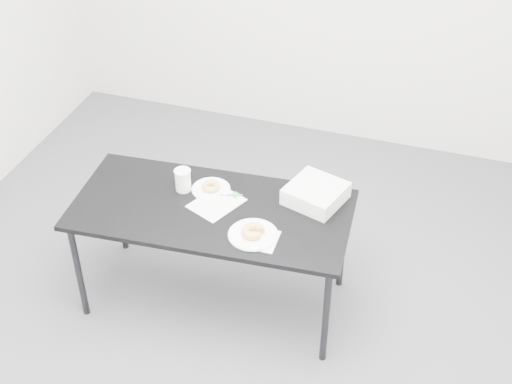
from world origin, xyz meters
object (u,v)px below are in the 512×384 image
(table, at_px, (212,215))
(bakery_box, at_px, (316,193))
(donut_near, at_px, (253,231))
(pen, at_px, (231,195))
(plate_far, at_px, (211,189))
(scorecard, at_px, (216,203))
(coffee_cup, at_px, (183,180))
(plate_near, at_px, (253,235))
(donut_far, at_px, (211,186))

(table, relative_size, bakery_box, 5.48)
(table, distance_m, donut_near, 0.33)
(pen, relative_size, plate_far, 0.58)
(pen, bearing_deg, bakery_box, -5.92)
(pen, xyz_separation_m, donut_near, (0.22, -0.28, 0.02))
(donut_near, distance_m, bakery_box, 0.44)
(table, xyz_separation_m, pen, (0.07, 0.13, 0.06))
(plate_far, bearing_deg, bakery_box, 8.36)
(table, distance_m, scorecard, 0.07)
(scorecard, bearing_deg, table, -80.92)
(scorecard, relative_size, coffee_cup, 2.09)
(table, xyz_separation_m, scorecard, (0.01, 0.05, 0.05))
(pen, height_order, plate_far, pen)
(plate_near, bearing_deg, donut_near, 0.00)
(donut_near, height_order, donut_far, donut_near)
(plate_near, height_order, bakery_box, bakery_box)
(pen, xyz_separation_m, plate_far, (-0.13, 0.02, -0.00))
(plate_near, height_order, plate_far, plate_near)
(pen, distance_m, donut_near, 0.35)
(plate_near, relative_size, plate_far, 1.19)
(scorecard, distance_m, donut_far, 0.13)
(pen, height_order, plate_near, same)
(plate_near, distance_m, donut_near, 0.02)
(table, distance_m, pen, 0.16)
(bakery_box, bearing_deg, pen, -149.65)
(table, height_order, coffee_cup, coffee_cup)
(pen, height_order, coffee_cup, coffee_cup)
(pen, bearing_deg, plate_near, -71.20)
(plate_near, distance_m, bakery_box, 0.44)
(plate_near, bearing_deg, bakery_box, 59.14)
(coffee_cup, bearing_deg, pen, 5.14)
(table, bearing_deg, donut_near, -31.44)
(table, xyz_separation_m, bakery_box, (0.51, 0.23, 0.10))
(scorecard, xyz_separation_m, plate_near, (0.27, -0.19, 0.01))
(donut_near, relative_size, donut_far, 1.19)
(coffee_cup, bearing_deg, donut_far, 17.74)
(plate_near, distance_m, coffee_cup, 0.55)
(bakery_box, bearing_deg, plate_near, -103.86)
(donut_near, bearing_deg, coffee_cup, 152.62)
(plate_far, bearing_deg, pen, -9.71)
(plate_near, relative_size, coffee_cup, 1.99)
(pen, bearing_deg, donut_far, 151.02)
(scorecard, bearing_deg, pen, 80.96)
(plate_near, height_order, donut_near, donut_near)
(coffee_cup, bearing_deg, plate_near, -27.38)
(plate_far, height_order, coffee_cup, coffee_cup)
(plate_far, distance_m, bakery_box, 0.58)
(donut_far, bearing_deg, pen, -9.71)
(donut_near, relative_size, coffee_cup, 0.93)
(plate_near, xyz_separation_m, plate_far, (-0.34, 0.30, -0.00))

